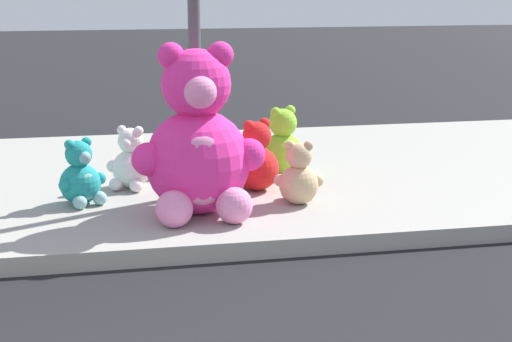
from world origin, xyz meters
The scene contains 9 objects.
sidewalk centered at (0.00, 5.20, 0.07)m, with size 28.00×4.40×0.15m, color #9E9B93.
sign_pole centered at (1.00, 4.40, 1.85)m, with size 0.56×0.11×3.20m.
plush_pink_large centered at (0.94, 3.81, 0.73)m, with size 1.11×0.97×1.44m.
plush_brown centered at (1.02, 5.28, 0.41)m, with size 0.46×0.47×0.65m.
plush_white centered at (0.42, 4.75, 0.39)m, with size 0.43×0.43×0.60m.
plush_red centered at (1.56, 4.47, 0.42)m, with size 0.47×0.49×0.68m.
plush_tan centered at (1.85, 3.94, 0.38)m, with size 0.43×0.40×0.57m.
plush_teal centered at (-0.04, 4.29, 0.39)m, with size 0.41×0.43×0.59m.
plush_lime centered at (1.92, 4.97, 0.43)m, with size 0.49×0.51×0.70m.
Camera 1 is at (0.17, -2.53, 2.11)m, focal length 54.98 mm.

